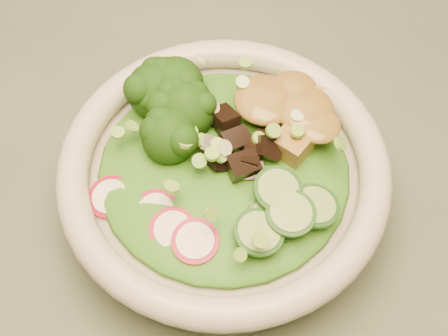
% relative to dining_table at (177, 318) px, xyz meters
% --- Properties ---
extents(dining_table, '(1.20, 0.80, 0.75)m').
position_rel_dining_table_xyz_m(dining_table, '(0.00, 0.00, 0.00)').
color(dining_table, black).
rests_on(dining_table, ground).
extents(salad_bowl, '(0.25, 0.25, 0.07)m').
position_rel_dining_table_xyz_m(salad_bowl, '(0.01, 0.07, 0.15)').
color(salad_bowl, beige).
rests_on(salad_bowl, dining_table).
extents(lettuce_bed, '(0.19, 0.19, 0.02)m').
position_rel_dining_table_xyz_m(lettuce_bed, '(0.01, 0.07, 0.17)').
color(lettuce_bed, '#215912').
rests_on(lettuce_bed, salad_bowl).
extents(broccoli_florets, '(0.08, 0.07, 0.04)m').
position_rel_dining_table_xyz_m(broccoli_florets, '(-0.04, 0.09, 0.18)').
color(broccoli_florets, black).
rests_on(broccoli_florets, salad_bowl).
extents(radish_slices, '(0.10, 0.05, 0.02)m').
position_rel_dining_table_xyz_m(radish_slices, '(-0.00, 0.01, 0.17)').
color(radish_slices, maroon).
rests_on(radish_slices, salad_bowl).
extents(cucumber_slices, '(0.07, 0.07, 0.03)m').
position_rel_dining_table_xyz_m(cucumber_slices, '(0.07, 0.05, 0.18)').
color(cucumber_slices, '#83A65C').
rests_on(cucumber_slices, salad_bowl).
extents(mushroom_heap, '(0.07, 0.07, 0.04)m').
position_rel_dining_table_xyz_m(mushroom_heap, '(0.02, 0.08, 0.18)').
color(mushroom_heap, black).
rests_on(mushroom_heap, salad_bowl).
extents(tofu_cubes, '(0.09, 0.06, 0.03)m').
position_rel_dining_table_xyz_m(tofu_cubes, '(0.03, 0.13, 0.18)').
color(tofu_cubes, olive).
rests_on(tofu_cubes, salad_bowl).
extents(peanut_sauce, '(0.06, 0.05, 0.01)m').
position_rel_dining_table_xyz_m(peanut_sauce, '(0.03, 0.13, 0.19)').
color(peanut_sauce, brown).
rests_on(peanut_sauce, tofu_cubes).
extents(scallion_garnish, '(0.18, 0.18, 0.02)m').
position_rel_dining_table_xyz_m(scallion_garnish, '(0.01, 0.07, 0.19)').
color(scallion_garnish, '#76B23E').
rests_on(scallion_garnish, salad_bowl).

